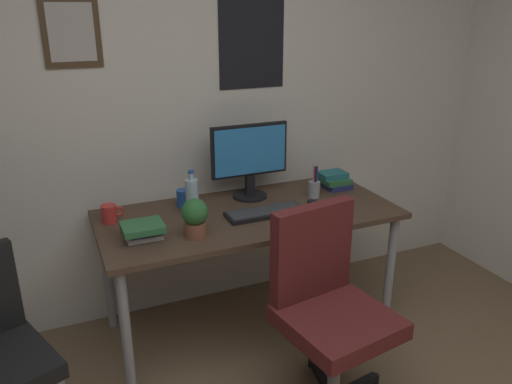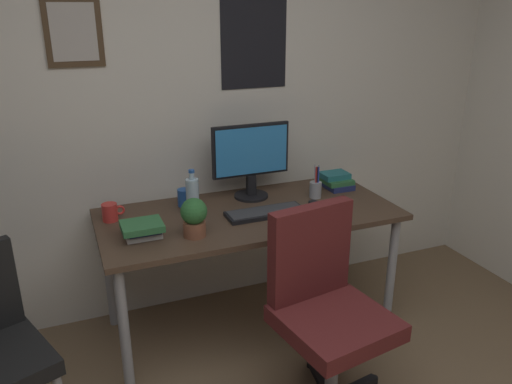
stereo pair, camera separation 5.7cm
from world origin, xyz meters
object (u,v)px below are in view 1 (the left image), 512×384
coffee_mug_near (110,214)px  book_stack_left (143,230)px  book_stack_right (334,180)px  coffee_mug_far (184,198)px  water_bottle (192,196)px  pen_cup (314,188)px  potted_plant (195,217)px  computer_mouse (314,203)px  office_chair (327,301)px  monitor (250,158)px  keyboard (265,212)px

coffee_mug_near → book_stack_left: (0.12, -0.27, -0.00)m
coffee_mug_near → book_stack_right: 1.36m
coffee_mug_far → water_bottle: bearing=-86.2°
pen_cup → potted_plant: bearing=-162.8°
computer_mouse → potted_plant: (-0.73, -0.11, 0.09)m
office_chair → water_bottle: size_ratio=3.76×
monitor → pen_cup: monitor is taller
keyboard → water_bottle: 0.40m
coffee_mug_near → computer_mouse: bearing=-12.0°
pen_cup → book_stack_left: 1.05m
monitor → book_stack_right: size_ratio=2.67×
monitor → book_stack_right: bearing=-5.4°
water_bottle → book_stack_right: (0.93, 0.08, -0.06)m
coffee_mug_near → keyboard: bearing=-16.4°
computer_mouse → pen_cup: size_ratio=0.55×
book_stack_left → book_stack_right: size_ratio=1.14×
office_chair → pen_cup: 0.85m
water_bottle → coffee_mug_near: 0.43m
water_bottle → potted_plant: (-0.07, -0.27, -0.00)m
book_stack_left → potted_plant: bearing=-17.3°
keyboard → book_stack_left: (-0.66, -0.04, 0.03)m
book_stack_right → pen_cup: bearing=-153.6°
computer_mouse → book_stack_left: bearing=-177.6°
monitor → keyboard: size_ratio=1.07×
office_chair → monitor: (-0.01, 0.88, 0.44)m
pen_cup → office_chair: bearing=-114.6°
computer_mouse → coffee_mug_near: 1.11m
office_chair → book_stack_left: size_ratio=4.84×
book_stack_right → book_stack_left: bearing=-167.6°
computer_mouse → keyboard: bearing=179.8°
keyboard → book_stack_left: book_stack_left is taller
book_stack_left → book_stack_right: bearing=12.4°
water_bottle → pen_cup: size_ratio=1.26×
coffee_mug_far → pen_cup: (0.74, -0.16, 0.00)m
office_chair → book_stack_right: (0.54, 0.83, 0.24)m
office_chair → monitor: monitor is taller
monitor → water_bottle: bearing=-161.2°
keyboard → pen_cup: pen_cup is taller
potted_plant → book_stack_left: 0.26m
monitor → book_stack_left: 0.79m
monitor → coffee_mug_far: (-0.40, 0.01, -0.19)m
pen_cup → monitor: bearing=156.5°
water_bottle → pen_cup: bearing=-1.5°
coffee_mug_near → book_stack_left: 0.30m
potted_plant → coffee_mug_far: bearing=82.1°
coffee_mug_near → potted_plant: 0.50m
office_chair → potted_plant: size_ratio=4.87×
pen_cup → book_stack_right: 0.22m
monitor → coffee_mug_near: bearing=-176.3°
keyboard → computer_mouse: computer_mouse is taller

